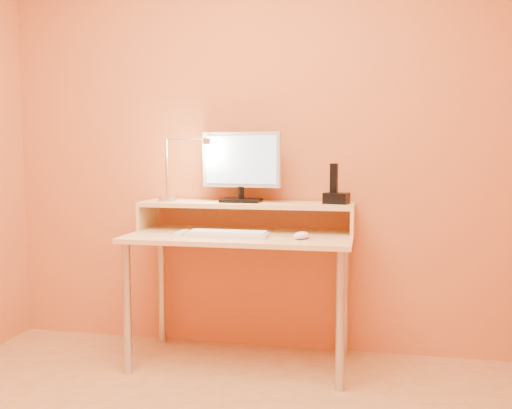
% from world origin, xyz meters
% --- Properties ---
extents(wall_back, '(3.00, 0.04, 2.50)m').
position_xyz_m(wall_back, '(0.00, 1.50, 1.25)').
color(wall_back, '#CC692B').
rests_on(wall_back, floor).
extents(desk_leg_fl, '(0.04, 0.04, 0.69)m').
position_xyz_m(desk_leg_fl, '(-0.55, 0.93, 0.35)').
color(desk_leg_fl, '#B7B7B8').
rests_on(desk_leg_fl, floor).
extents(desk_leg_fr, '(0.04, 0.04, 0.69)m').
position_xyz_m(desk_leg_fr, '(0.55, 0.93, 0.35)').
color(desk_leg_fr, '#B7B7B8').
rests_on(desk_leg_fr, floor).
extents(desk_leg_bl, '(0.04, 0.04, 0.69)m').
position_xyz_m(desk_leg_bl, '(-0.55, 1.43, 0.35)').
color(desk_leg_bl, '#B7B7B8').
rests_on(desk_leg_bl, floor).
extents(desk_leg_br, '(0.04, 0.04, 0.69)m').
position_xyz_m(desk_leg_br, '(0.55, 1.43, 0.35)').
color(desk_leg_br, '#B7B7B8').
rests_on(desk_leg_br, floor).
extents(desk_lower, '(1.20, 0.60, 0.02)m').
position_xyz_m(desk_lower, '(0.00, 1.18, 0.71)').
color(desk_lower, '#DBB578').
rests_on(desk_lower, floor).
extents(shelf_riser_left, '(0.02, 0.30, 0.14)m').
position_xyz_m(shelf_riser_left, '(-0.59, 1.33, 0.79)').
color(shelf_riser_left, '#DBB578').
rests_on(shelf_riser_left, desk_lower).
extents(shelf_riser_right, '(0.02, 0.30, 0.14)m').
position_xyz_m(shelf_riser_right, '(0.59, 1.33, 0.79)').
color(shelf_riser_right, '#DBB578').
rests_on(shelf_riser_right, desk_lower).
extents(desk_shelf, '(1.20, 0.30, 0.02)m').
position_xyz_m(desk_shelf, '(0.00, 1.33, 0.87)').
color(desk_shelf, '#DBB578').
rests_on(desk_shelf, desk_lower).
extents(monitor_foot, '(0.22, 0.16, 0.02)m').
position_xyz_m(monitor_foot, '(-0.03, 1.33, 0.89)').
color(monitor_foot, black).
rests_on(monitor_foot, desk_shelf).
extents(monitor_neck, '(0.04, 0.04, 0.07)m').
position_xyz_m(monitor_neck, '(-0.03, 1.33, 0.93)').
color(monitor_neck, black).
rests_on(monitor_neck, monitor_foot).
extents(monitor_panel, '(0.45, 0.08, 0.31)m').
position_xyz_m(monitor_panel, '(-0.03, 1.34, 1.12)').
color(monitor_panel, '#B1B1B9').
rests_on(monitor_panel, monitor_neck).
extents(monitor_back, '(0.41, 0.05, 0.26)m').
position_xyz_m(monitor_back, '(-0.03, 1.36, 1.12)').
color(monitor_back, black).
rests_on(monitor_back, monitor_panel).
extents(monitor_screen, '(0.41, 0.05, 0.27)m').
position_xyz_m(monitor_screen, '(-0.03, 1.32, 1.12)').
color(monitor_screen, '#9DC9ED').
rests_on(monitor_screen, monitor_panel).
extents(lamp_base, '(0.10, 0.10, 0.02)m').
position_xyz_m(lamp_base, '(-0.46, 1.30, 0.89)').
color(lamp_base, '#B7B7B8').
rests_on(lamp_base, desk_shelf).
extents(lamp_post, '(0.01, 0.01, 0.33)m').
position_xyz_m(lamp_post, '(-0.46, 1.30, 1.07)').
color(lamp_post, '#B7B7B8').
rests_on(lamp_post, lamp_base).
extents(lamp_arm, '(0.24, 0.01, 0.01)m').
position_xyz_m(lamp_arm, '(-0.34, 1.30, 1.24)').
color(lamp_arm, '#B7B7B8').
rests_on(lamp_arm, lamp_post).
extents(lamp_head, '(0.04, 0.04, 0.03)m').
position_xyz_m(lamp_head, '(-0.22, 1.30, 1.22)').
color(lamp_head, '#B7B7B8').
rests_on(lamp_head, lamp_arm).
extents(lamp_bulb, '(0.03, 0.03, 0.00)m').
position_xyz_m(lamp_bulb, '(-0.22, 1.30, 1.20)').
color(lamp_bulb, '#FFEAC6').
rests_on(lamp_bulb, lamp_head).
extents(phone_dock, '(0.15, 0.13, 0.06)m').
position_xyz_m(phone_dock, '(0.50, 1.33, 0.91)').
color(phone_dock, black).
rests_on(phone_dock, desk_shelf).
extents(phone_handset, '(0.04, 0.03, 0.16)m').
position_xyz_m(phone_handset, '(0.49, 1.33, 1.02)').
color(phone_handset, black).
rests_on(phone_handset, phone_dock).
extents(phone_led, '(0.01, 0.00, 0.04)m').
position_xyz_m(phone_led, '(0.55, 1.28, 0.91)').
color(phone_led, '#315BFF').
rests_on(phone_led, phone_dock).
extents(keyboard, '(0.42, 0.14, 0.02)m').
position_xyz_m(keyboard, '(-0.04, 1.07, 0.73)').
color(keyboard, silver).
rests_on(keyboard, desk_lower).
extents(mouse, '(0.10, 0.13, 0.04)m').
position_xyz_m(mouse, '(0.34, 1.07, 0.74)').
color(mouse, white).
rests_on(mouse, desk_lower).
extents(remote_control, '(0.05, 0.16, 0.02)m').
position_xyz_m(remote_control, '(-0.29, 1.07, 0.73)').
color(remote_control, silver).
rests_on(remote_control, desk_lower).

